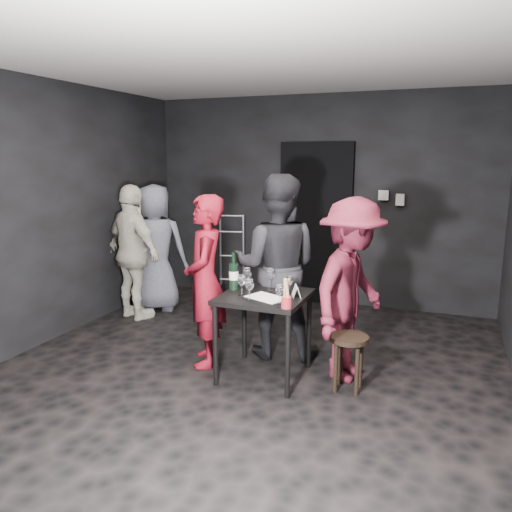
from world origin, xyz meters
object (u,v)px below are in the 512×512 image
at_px(server_red, 205,276).
at_px(bystander_grey, 156,244).
at_px(hand_truck, 231,282).
at_px(woman_black, 277,251).
at_px(breadstick_cup, 286,294).
at_px(wine_bottle, 234,275).
at_px(tasting_table, 264,305).
at_px(stool, 349,348).
at_px(man_maroon, 352,284).
at_px(bystander_cream, 133,248).

bearing_deg(server_red, bystander_grey, -158.18).
xyz_separation_m(hand_truck, woman_black, (1.24, -1.69, 0.83)).
xyz_separation_m(server_red, breadstick_cup, (0.91, -0.39, 0.02)).
bearing_deg(server_red, wine_bottle, 60.19).
relative_size(woman_black, wine_bottle, 6.11).
relative_size(server_red, bystander_grey, 1.00).
xyz_separation_m(tasting_table, wine_bottle, (-0.31, 0.05, 0.23)).
height_order(stool, wine_bottle, wine_bottle).
xyz_separation_m(wine_bottle, breadstick_cup, (0.61, -0.36, -0.01)).
xyz_separation_m(bystander_grey, wine_bottle, (1.64, -1.31, 0.04)).
bearing_deg(tasting_table, wine_bottle, 170.42).
relative_size(tasting_table, stool, 1.60).
xyz_separation_m(stool, server_red, (-1.36, 0.08, 0.47)).
bearing_deg(stool, man_maroon, 99.60).
relative_size(tasting_table, bystander_grey, 0.44).
xyz_separation_m(tasting_table, bystander_cream, (-2.01, 0.97, 0.21)).
bearing_deg(bystander_cream, tasting_table, 176.53).
bearing_deg(server_red, tasting_table, 58.04).
height_order(hand_truck, man_maroon, man_maroon).
bearing_deg(hand_truck, breadstick_cup, -71.97).
relative_size(stool, man_maroon, 0.28).
bearing_deg(man_maroon, breadstick_cup, 159.21).
bearing_deg(stool, woman_black, 147.38).
bearing_deg(bystander_cream, wine_bottle, 173.94).
relative_size(hand_truck, breadstick_cup, 4.47).
relative_size(hand_truck, woman_black, 0.55).
distance_m(wine_bottle, breadstick_cup, 0.71).
bearing_deg(tasting_table, hand_truck, 120.46).
relative_size(tasting_table, man_maroon, 0.44).
bearing_deg(woman_black, stool, 136.57).
bearing_deg(wine_bottle, stool, -2.56).
height_order(server_red, woman_black, woman_black).
relative_size(server_red, breadstick_cup, 6.56).
bearing_deg(breadstick_cup, wine_bottle, 149.53).
bearing_deg(breadstick_cup, man_maroon, 54.14).
bearing_deg(hand_truck, woman_black, -68.26).
bearing_deg(tasting_table, server_red, 172.47).
relative_size(tasting_table, wine_bottle, 2.21).
relative_size(bystander_cream, wine_bottle, 5.07).
distance_m(stool, bystander_cream, 2.96).
distance_m(hand_truck, stool, 3.03).
xyz_separation_m(woman_black, bystander_cream, (-1.94, 0.44, -0.18)).
bearing_deg(server_red, man_maroon, 73.18).
relative_size(hand_truck, server_red, 0.68).
relative_size(woman_black, bystander_cream, 1.21).
bearing_deg(wine_bottle, server_red, 174.61).
distance_m(woman_black, wine_bottle, 0.56).
relative_size(bystander_grey, wine_bottle, 4.97).
relative_size(hand_truck, tasting_table, 1.53).
bearing_deg(bystander_cream, server_red, 169.89).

